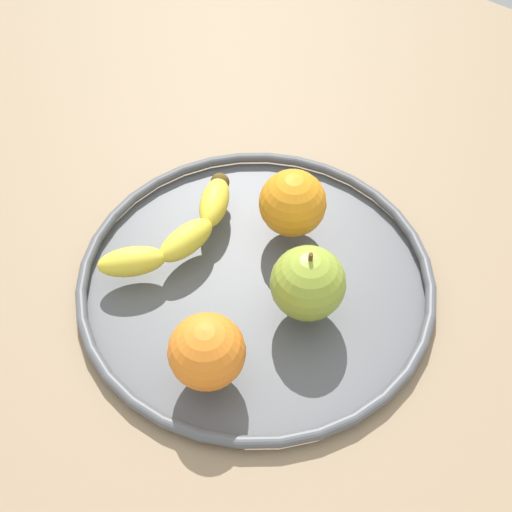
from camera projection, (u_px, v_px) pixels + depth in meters
The scene contains 6 objects.
ground_plane at pixel (256, 294), 74.01cm from camera, with size 137.07×137.07×4.00cm, color #947A5B.
fruit_bowl at pixel (256, 278), 71.73cm from camera, with size 38.79×38.79×1.80cm.
banana at pixel (180, 231), 72.62cm from camera, with size 20.09×8.07×3.19cm.
apple at pixel (308, 283), 65.51cm from camera, with size 7.65×7.65×8.45cm.
orange_center at pixel (207, 352), 60.85cm from camera, with size 7.32×7.32×7.32cm, color orange.
orange_back_left at pixel (293, 203), 72.34cm from camera, with size 7.49×7.49×7.49cm, color orange.
Camera 1 is at (-33.41, -26.55, 58.62)cm, focal length 46.31 mm.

